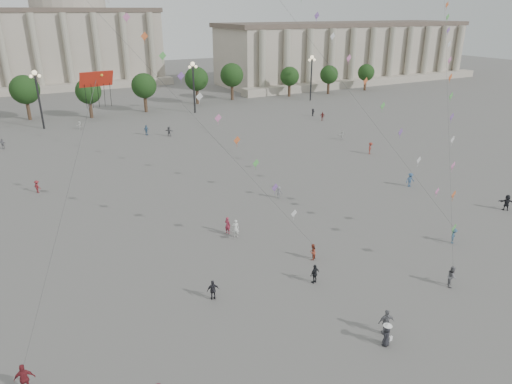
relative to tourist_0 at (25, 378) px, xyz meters
name	(u,v)px	position (x,y,z in m)	size (l,w,h in m)	color
ground	(345,303)	(21.70, -1.95, -0.97)	(360.00, 360.00, 0.00)	#5F5C59
hall_east	(348,52)	(96.70, 91.94, 7.45)	(84.00, 26.22, 17.20)	#A39B89
hall_central	(72,33)	(21.70, 127.27, 13.26)	(48.30, 34.30, 35.50)	#A39B89
tree_row	(113,87)	(21.70, 76.05, 4.42)	(137.12, 5.12, 8.00)	#3A2C1D
lamp_post_mid_west	(37,89)	(6.70, 68.05, 6.38)	(2.00, 0.90, 10.65)	#262628
lamp_post_mid_east	(193,78)	(36.70, 68.05, 6.38)	(2.00, 0.90, 10.65)	#262628
lamp_post_far_east	(312,70)	(66.70, 68.05, 6.38)	(2.00, 0.90, 10.65)	#262628
person_crowd_0	(146,130)	(22.28, 54.40, -0.08)	(1.04, 0.43, 1.78)	#36587B
person_crowd_3	(507,203)	(48.26, 3.41, -0.07)	(1.67, 0.53, 1.80)	black
person_crowd_4	(80,125)	(12.56, 64.35, -0.22)	(1.40, 0.45, 1.51)	silver
person_crowd_6	(279,192)	(27.88, 18.22, -0.23)	(0.96, 0.55, 1.49)	slate
person_crowd_7	(342,135)	(50.75, 35.46, -0.21)	(1.42, 0.45, 1.53)	silver
person_crowd_8	(370,148)	(49.42, 26.87, -0.07)	(1.17, 0.67, 1.81)	maroon
person_crowd_9	(313,112)	(57.19, 53.33, -0.20)	(1.43, 0.46, 1.54)	black
person_crowd_12	(169,131)	(25.57, 51.73, -0.11)	(1.60, 0.51, 1.73)	#58585C
person_crowd_13	(236,228)	(19.14, 11.76, -0.05)	(0.67, 0.44, 1.85)	silver
person_crowd_14	(410,180)	(44.34, 13.76, -0.08)	(1.15, 0.66, 1.78)	#355379
person_crowd_16	(3,144)	(-0.25, 56.53, -0.12)	(1.00, 0.41, 1.70)	slate
person_crowd_17	(37,187)	(3.10, 33.62, -0.20)	(1.00, 0.57, 1.54)	maroon
person_crowd_18	(322,116)	(56.40, 48.91, -0.11)	(1.01, 0.42, 1.72)	maroon
person_crowd_19	(228,225)	(18.80, 12.88, -0.10)	(0.64, 0.42, 1.75)	maroon
tourist_0	(25,378)	(0.00, 0.00, 0.00)	(1.14, 0.48, 1.95)	maroon
tourist_1	(213,290)	(13.13, 3.29, -0.16)	(0.96, 0.40, 1.63)	#222227
tourist_3	(386,322)	(21.90, -5.97, -0.02)	(1.12, 0.47, 1.91)	slate
tourist_4	(315,274)	(21.27, 1.51, -0.15)	(0.97, 0.40, 1.65)	black
kite_flyer_0	(312,252)	(23.24, 4.66, -0.22)	(0.73, 0.57, 1.50)	brown
kite_flyer_1	(454,236)	(36.75, 0.85, -0.21)	(0.99, 0.57, 1.52)	#2F4F6A
kite_flyer_2	(452,276)	(30.64, -4.05, -0.09)	(0.86, 0.67, 1.76)	slate
hat_person	(387,335)	(21.11, -6.86, -0.16)	(0.86, 0.73, 1.69)	black
dragon_kite	(97,92)	(7.23, 7.71, 14.59)	(4.80, 4.32, 18.24)	#AD2112
kite_train_east	(447,16)	(52.08, 18.40, 18.93)	(40.06, 41.41, 68.16)	#3F3F3F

